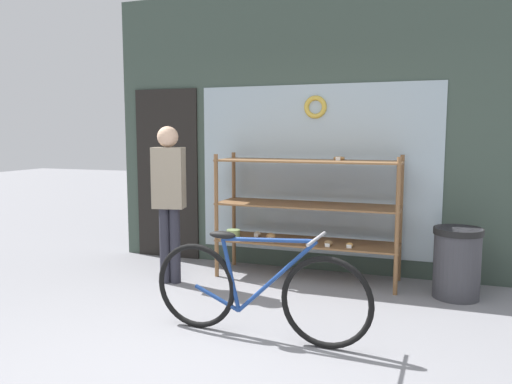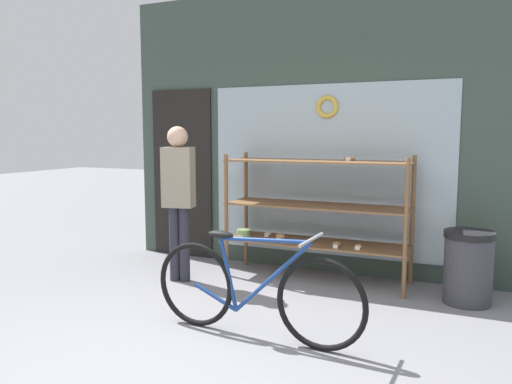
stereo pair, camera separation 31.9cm
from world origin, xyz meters
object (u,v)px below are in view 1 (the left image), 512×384
(trash_bin, at_px, (457,260))
(bicycle, at_px, (257,290))
(pedestrian, at_px, (169,192))
(display_case, at_px, (305,206))

(trash_bin, bearing_deg, bicycle, -134.53)
(pedestrian, bearing_deg, display_case, 13.61)
(pedestrian, bearing_deg, trash_bin, -2.39)
(display_case, relative_size, trash_bin, 2.86)
(display_case, xyz_separation_m, bicycle, (0.04, -1.65, -0.42))
(display_case, relative_size, bicycle, 1.10)
(pedestrian, distance_m, trash_bin, 2.91)
(display_case, height_order, pedestrian, pedestrian)
(bicycle, height_order, pedestrian, pedestrian)
(bicycle, distance_m, trash_bin, 2.12)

